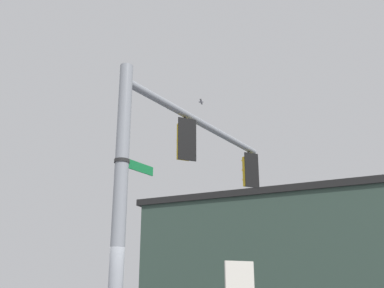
{
  "coord_description": "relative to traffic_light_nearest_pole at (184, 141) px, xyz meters",
  "views": [
    {
      "loc": [
        -2.6,
        -9.67,
        1.53
      ],
      "look_at": [
        2.43,
        1.51,
        5.62
      ],
      "focal_mm": 42.46,
      "sensor_mm": 36.0,
      "label": 1
    }
  ],
  "objects": [
    {
      "name": "storefront_building",
      "position": [
        7.71,
        6.95,
        -2.64
      ],
      "size": [
        11.93,
        12.76,
        5.93
      ],
      "color": "#33473D",
      "rests_on": "ground"
    },
    {
      "name": "bird_flying",
      "position": [
        1.56,
        2.17,
        2.35
      ],
      "size": [
        0.22,
        0.29,
        0.1
      ],
      "color": "gray"
    },
    {
      "name": "signal_pole",
      "position": [
        -2.12,
        -1.34,
        -2.2
      ],
      "size": [
        0.32,
        0.32,
        6.84
      ],
      "primitive_type": "cylinder",
      "color": "gray",
      "rests_on": "ground"
    },
    {
      "name": "traffic_light_mid_inner",
      "position": [
        3.34,
        2.08,
        0.0
      ],
      "size": [
        0.54,
        0.49,
        1.31
      ],
      "color": "black"
    },
    {
      "name": "traffic_light_nearest_pole",
      "position": [
        0.0,
        0.0,
        0.0
      ],
      "size": [
        0.54,
        0.49,
        1.31
      ],
      "color": "black"
    },
    {
      "name": "street_name_sign",
      "position": [
        -1.9,
        -1.21,
        -1.2
      ],
      "size": [
        1.13,
        0.79,
        0.22
      ],
      "color": "#147238"
    },
    {
      "name": "mast_arm",
      "position": [
        0.79,
        0.47,
        0.8
      ],
      "size": [
        5.92,
        3.8,
        0.21
      ],
      "primitive_type": "cylinder",
      "rotation": [
        0.0,
        1.57,
        0.56
      ],
      "color": "gray"
    },
    {
      "name": "tree_by_storefront",
      "position": [
        11.33,
        5.24,
        -1.0
      ],
      "size": [
        3.95,
        3.95,
        6.6
      ],
      "color": "#4C3823",
      "rests_on": "ground"
    }
  ]
}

